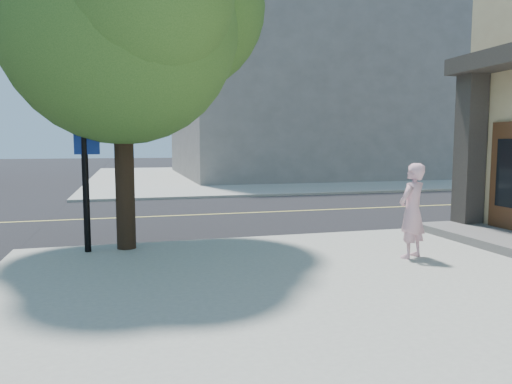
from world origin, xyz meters
name	(u,v)px	position (x,y,z in m)	size (l,w,h in m)	color
ground	(65,252)	(0.00, 0.00, 0.00)	(140.00, 140.00, 0.00)	black
road_ew	(84,219)	(0.00, 4.50, 0.01)	(140.00, 9.00, 0.01)	black
sidewalk_ne	(301,175)	(13.50, 21.50, 0.06)	(29.00, 25.00, 0.12)	#999A8F
filler_ne	(306,77)	(14.00, 22.00, 7.12)	(18.00, 16.00, 14.00)	slate
man_on_phone	(412,211)	(6.56, -2.79, 1.03)	(0.66, 0.44, 1.82)	#DCA2B0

